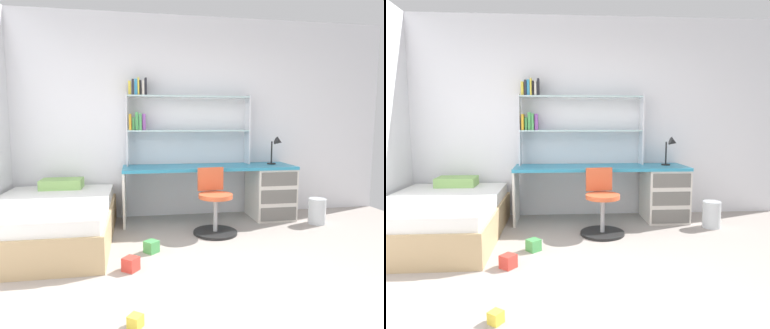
% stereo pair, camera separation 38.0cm
% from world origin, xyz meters
% --- Properties ---
extents(ground_plane, '(5.74, 5.87, 0.02)m').
position_xyz_m(ground_plane, '(0.00, 0.00, -0.01)').
color(ground_plane, '#9E938C').
extents(room_shell, '(5.74, 5.87, 2.75)m').
position_xyz_m(room_shell, '(-1.21, 1.22, 1.38)').
color(room_shell, silver).
rests_on(room_shell, ground_plane).
extents(desk, '(2.27, 0.62, 0.74)m').
position_xyz_m(desk, '(0.82, 2.10, 0.42)').
color(desk, teal).
rests_on(desk, ground_plane).
extents(bookshelf_hutch, '(1.68, 0.22, 1.15)m').
position_xyz_m(bookshelf_hutch, '(-0.29, 2.30, 1.42)').
color(bookshelf_hutch, silver).
rests_on(bookshelf_hutch, desk).
extents(desk_lamp, '(0.20, 0.17, 0.38)m').
position_xyz_m(desk_lamp, '(1.15, 2.12, 0.99)').
color(desk_lamp, black).
rests_on(desk_lamp, desk).
extents(swivel_chair, '(0.52, 0.52, 0.77)m').
position_xyz_m(swivel_chair, '(0.14, 1.54, 0.30)').
color(swivel_chair, black).
rests_on(swivel_chair, ground_plane).
extents(bed_platform, '(1.30, 1.84, 0.60)m').
position_xyz_m(bed_platform, '(-1.70, 1.51, 0.24)').
color(bed_platform, tan).
rests_on(bed_platform, ground_plane).
extents(waste_bin, '(0.22, 0.22, 0.33)m').
position_xyz_m(waste_bin, '(1.54, 1.70, 0.17)').
color(waste_bin, silver).
rests_on(waste_bin, ground_plane).
extents(toy_block_green_0, '(0.17, 0.17, 0.12)m').
position_xyz_m(toy_block_green_0, '(-0.63, 1.04, 0.06)').
color(toy_block_green_0, '#479E51').
rests_on(toy_block_green_0, ground_plane).
extents(toy_block_red_1, '(0.17, 0.17, 0.12)m').
position_xyz_m(toy_block_red_1, '(-0.83, 0.64, 0.06)').
color(toy_block_red_1, red).
rests_on(toy_block_red_1, ground_plane).
extents(toy_block_yellow_2, '(0.11, 0.11, 0.08)m').
position_xyz_m(toy_block_yellow_2, '(-0.80, -0.23, 0.04)').
color(toy_block_yellow_2, gold).
rests_on(toy_block_yellow_2, ground_plane).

